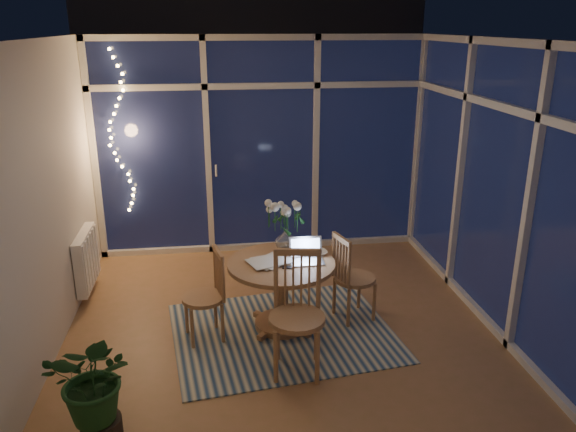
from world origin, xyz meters
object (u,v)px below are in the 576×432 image
object	(u,v)px
flower_vase	(286,240)
potted_plant	(97,392)
chair_left	(203,296)
chair_front	(297,316)
laptop	(307,251)
dining_table	(281,295)
chair_right	(355,276)

from	to	relation	value
flower_vase	potted_plant	world-z (taller)	flower_vase
chair_left	flower_vase	xyz separation A→B (m)	(0.79, 0.39, 0.34)
chair_left	chair_front	bearing A→B (deg)	37.59
chair_left	laptop	size ratio (longest dim) A/B	2.84
chair_left	chair_front	distance (m)	0.98
dining_table	chair_right	world-z (taller)	chair_right
chair_left	flower_vase	world-z (taller)	flower_vase
dining_table	laptop	distance (m)	0.50
dining_table	flower_vase	size ratio (longest dim) A/B	4.67
potted_plant	chair_right	bearing A→B (deg)	33.54
chair_front	laptop	bearing A→B (deg)	83.16
potted_plant	chair_left	bearing A→B (deg)	60.33
chair_right	potted_plant	world-z (taller)	chair_right
flower_vase	chair_left	bearing A→B (deg)	-153.96
dining_table	chair_front	bearing A→B (deg)	-87.14
chair_right	flower_vase	world-z (taller)	chair_right
chair_right	laptop	xyz separation A→B (m)	(-0.48, -0.12, 0.34)
flower_vase	laptop	bearing A→B (deg)	-64.14
chair_right	potted_plant	bearing A→B (deg)	107.20
laptop	chair_right	bearing A→B (deg)	14.21
chair_front	chair_right	bearing A→B (deg)	58.94
chair_left	laptop	xyz separation A→B (m)	(0.95, 0.07, 0.35)
dining_table	chair_left	size ratio (longest dim) A/B	1.14
chair_front	flower_vase	size ratio (longest dim) A/B	4.91
chair_right	chair_front	xyz separation A→B (m)	(-0.68, -0.81, 0.07)
chair_front	potted_plant	xyz separation A→B (m)	(-1.44, -0.60, -0.14)
chair_left	potted_plant	size ratio (longest dim) A/B	1.13
dining_table	potted_plant	xyz separation A→B (m)	(-1.41, -1.32, 0.05)
chair_left	chair_right	bearing A→B (deg)	84.69
dining_table	chair_right	distance (m)	0.73
dining_table	chair_right	size ratio (longest dim) A/B	1.11
dining_table	chair_front	world-z (taller)	chair_front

